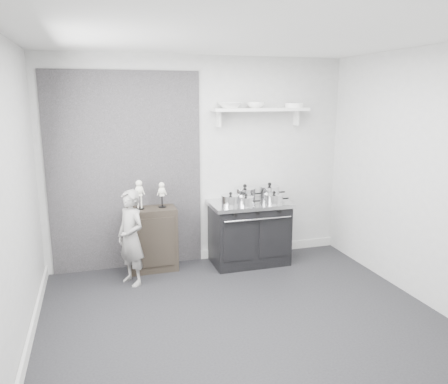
{
  "coord_description": "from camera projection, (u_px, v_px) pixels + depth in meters",
  "views": [
    {
      "loc": [
        -1.33,
        -3.74,
        2.19
      ],
      "look_at": [
        0.08,
        0.95,
        1.11
      ],
      "focal_mm": 35.0,
      "sensor_mm": 36.0,
      "label": 1
    }
  ],
  "objects": [
    {
      "name": "ground",
      "position": [
        244.0,
        321.0,
        4.35
      ],
      "size": [
        4.0,
        4.0,
        0.0
      ],
      "primitive_type": "plane",
      "color": "black",
      "rests_on": "ground"
    },
    {
      "name": "room_shell",
      "position": [
        231.0,
        156.0,
        4.11
      ],
      "size": [
        4.02,
        3.62,
        2.71
      ],
      "color": "silver",
      "rests_on": "ground"
    },
    {
      "name": "wall_shelf",
      "position": [
        261.0,
        110.0,
        5.71
      ],
      "size": [
        1.3,
        0.26,
        0.24
      ],
      "color": "white",
      "rests_on": "room_shell"
    },
    {
      "name": "stove",
      "position": [
        249.0,
        232.0,
        5.8
      ],
      "size": [
        1.04,
        0.65,
        0.84
      ],
      "color": "black",
      "rests_on": "ground"
    },
    {
      "name": "side_cabinet",
      "position": [
        152.0,
        239.0,
        5.57
      ],
      "size": [
        0.63,
        0.37,
        0.81
      ],
      "primitive_type": "cube",
      "color": "black",
      "rests_on": "ground"
    },
    {
      "name": "child",
      "position": [
        131.0,
        238.0,
        5.11
      ],
      "size": [
        0.45,
        0.5,
        1.14
      ],
      "primitive_type": "imported",
      "rotation": [
        0.0,
        0.0,
        -1.04
      ],
      "color": "gray",
      "rests_on": "ground"
    },
    {
      "name": "pot_front_left",
      "position": [
        231.0,
        200.0,
        5.53
      ],
      "size": [
        0.33,
        0.24,
        0.17
      ],
      "color": "silver",
      "rests_on": "stove"
    },
    {
      "name": "pot_back_left",
      "position": [
        245.0,
        194.0,
        5.81
      ],
      "size": [
        0.38,
        0.29,
        0.22
      ],
      "color": "silver",
      "rests_on": "stove"
    },
    {
      "name": "pot_back_right",
      "position": [
        269.0,
        192.0,
        5.87
      ],
      "size": [
        0.37,
        0.28,
        0.22
      ],
      "color": "silver",
      "rests_on": "stove"
    },
    {
      "name": "pot_front_right",
      "position": [
        274.0,
        199.0,
        5.63
      ],
      "size": [
        0.32,
        0.24,
        0.16
      ],
      "color": "silver",
      "rests_on": "stove"
    },
    {
      "name": "pot_front_center",
      "position": [
        246.0,
        201.0,
        5.5
      ],
      "size": [
        0.29,
        0.21,
        0.15
      ],
      "color": "silver",
      "rests_on": "stove"
    },
    {
      "name": "skeleton_full",
      "position": [
        139.0,
        192.0,
        5.4
      ],
      "size": [
        0.12,
        0.08,
        0.42
      ],
      "primitive_type": null,
      "color": "white",
      "rests_on": "side_cabinet"
    },
    {
      "name": "skeleton_torso",
      "position": [
        162.0,
        193.0,
        5.48
      ],
      "size": [
        0.1,
        0.07,
        0.37
      ],
      "primitive_type": null,
      "color": "white",
      "rests_on": "side_cabinet"
    },
    {
      "name": "bowl_large",
      "position": [
        230.0,
        105.0,
        5.56
      ],
      "size": [
        0.31,
        0.31,
        0.08
      ],
      "primitive_type": "imported",
      "color": "white",
      "rests_on": "wall_shelf"
    },
    {
      "name": "bowl_small",
      "position": [
        256.0,
        105.0,
        5.66
      ],
      "size": [
        0.23,
        0.23,
        0.07
      ],
      "primitive_type": "imported",
      "color": "white",
      "rests_on": "wall_shelf"
    },
    {
      "name": "plate_stack",
      "position": [
        294.0,
        105.0,
        5.82
      ],
      "size": [
        0.24,
        0.24,
        0.06
      ],
      "primitive_type": "cylinder",
      "color": "white",
      "rests_on": "wall_shelf"
    }
  ]
}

